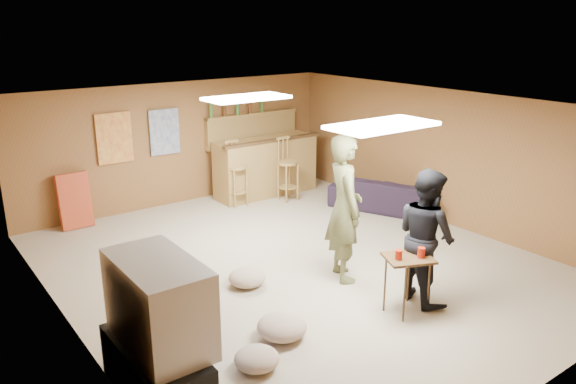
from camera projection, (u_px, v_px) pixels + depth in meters
ground at (297, 264)px, 7.78m from camera, size 7.00×7.00×0.00m
ceiling at (297, 106)px, 7.13m from camera, size 6.00×7.00×0.02m
wall_back at (180, 143)px, 10.15m from camera, size 6.00×0.02×2.20m
wall_front at (546, 284)px, 4.77m from camera, size 6.00×0.02×2.20m
wall_left at (65, 239)px, 5.75m from camera, size 0.02×7.00×2.20m
wall_right at (443, 157)px, 9.16m from camera, size 0.02×7.00×2.20m
tv_stand at (156, 371)px, 5.01m from camera, size 0.55×1.30×0.50m
dvd_box at (180, 372)px, 5.17m from camera, size 0.35×0.50×0.08m
tv_body at (159, 303)px, 4.86m from camera, size 0.60×1.10×0.80m
tv_screen at (191, 293)px, 5.04m from camera, size 0.02×0.95×0.65m
bar_counter at (266, 167)px, 10.74m from camera, size 2.00×0.60×1.10m
bar_lip at (273, 141)px, 10.38m from camera, size 2.10×0.12×0.05m
bar_shelf at (252, 114)px, 10.80m from camera, size 2.00×0.18×0.05m
bar_backing at (252, 129)px, 10.91m from camera, size 2.00×0.14×0.60m
poster_left at (114, 138)px, 9.36m from camera, size 0.60×0.03×0.85m
poster_right at (164, 132)px, 9.87m from camera, size 0.55×0.03×0.80m
folding_chair_stack at (74, 201)px, 9.05m from camera, size 0.50×0.26×0.91m
ceiling_panel_front at (382, 125)px, 5.99m from camera, size 1.20×0.60×0.04m
ceiling_panel_back at (247, 98)px, 8.06m from camera, size 1.20×0.60×0.04m
person_olive at (344, 208)px, 7.12m from camera, size 0.69×0.82×1.91m
person_black at (426, 236)px, 6.60m from camera, size 0.76×0.90×1.63m
sofa at (386, 194)px, 9.95m from camera, size 1.49×2.07×0.56m
tray_table at (407, 284)px, 6.44m from camera, size 0.65×0.60×0.68m
cup_red_near at (399, 255)px, 6.27m from camera, size 0.10×0.10×0.11m
cup_red_far at (421, 252)px, 6.31m from camera, size 0.09×0.09×0.12m
cup_blue at (410, 245)px, 6.51m from camera, size 0.09×0.09×0.12m
bar_stool_left at (237, 174)px, 10.08m from camera, size 0.41×0.41×1.17m
bar_stool_right at (288, 167)px, 10.36m from camera, size 0.51×0.51×1.28m
cushion_near_tv at (282, 327)px, 5.97m from camera, size 0.61×0.61×0.24m
cushion_mid at (247, 277)px, 7.14m from camera, size 0.52×0.52×0.22m
cushion_far at (257, 359)px, 5.45m from camera, size 0.56×0.56×0.20m
bottle_row at (237, 108)px, 10.55m from camera, size 1.20×0.08×0.26m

